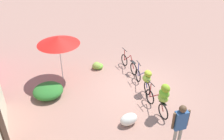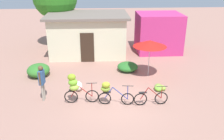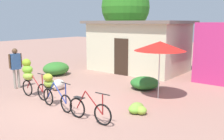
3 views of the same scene
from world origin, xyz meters
TOP-DOWN VIEW (x-y plane):
  - ground_plane at (0.00, 0.00)m, footprint 60.00×60.00m
  - building_low at (-1.50, 7.25)m, footprint 5.72×4.00m
  - tree_behind_building at (-3.99, 9.43)m, footprint 3.39×3.39m
  - hedge_bush_front_left at (-4.31, 3.30)m, footprint 1.30×1.47m
  - hedge_bush_front_right at (1.02, 3.77)m, footprint 1.26×1.28m
  - market_umbrella at (2.13, 2.89)m, footprint 1.90×1.90m
  - bicycle_leftmost at (-1.86, -0.01)m, footprint 1.62×0.45m
  - bicycle_near_pile at (-0.30, -0.21)m, footprint 1.65×0.41m
  - bicycle_center_loaded at (1.60, -0.38)m, footprint 1.61×0.15m
  - banana_pile_on_ground at (2.35, 1.05)m, footprint 0.72×0.64m
  - produce_sack at (-1.86, 1.35)m, footprint 0.53×0.76m
  - person_vendor at (-3.44, 0.39)m, footprint 0.25×0.58m

SIDE VIEW (x-z plane):
  - ground_plane at x=0.00m, z-range 0.00..0.00m
  - banana_pile_on_ground at x=2.35m, z-range -0.02..0.32m
  - produce_sack at x=-1.86m, z-range 0.00..0.44m
  - hedge_bush_front_right at x=1.02m, z-range 0.00..0.52m
  - bicycle_center_loaded at x=1.60m, z-range -0.12..0.81m
  - hedge_bush_front_left at x=-4.31m, z-range 0.00..0.71m
  - bicycle_near_pile at x=-0.30m, z-range 0.11..1.26m
  - bicycle_leftmost at x=-1.86m, z-range 0.13..1.62m
  - person_vendor at x=-3.44m, z-range 0.21..1.97m
  - building_low at x=-1.50m, z-range 0.02..2.96m
  - market_umbrella at x=2.13m, z-range 0.91..3.08m
  - tree_behind_building at x=-3.99m, z-range 1.08..6.67m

